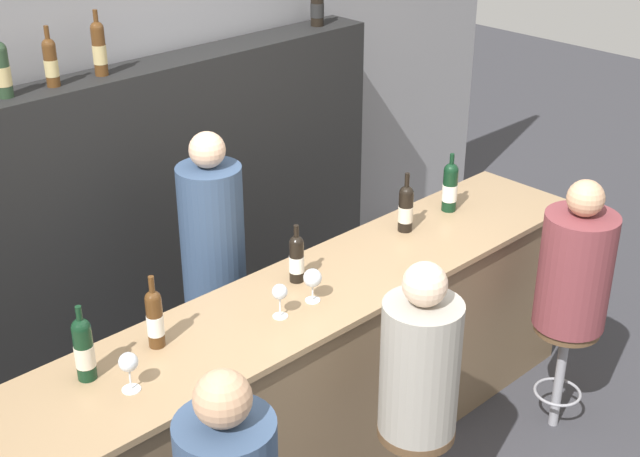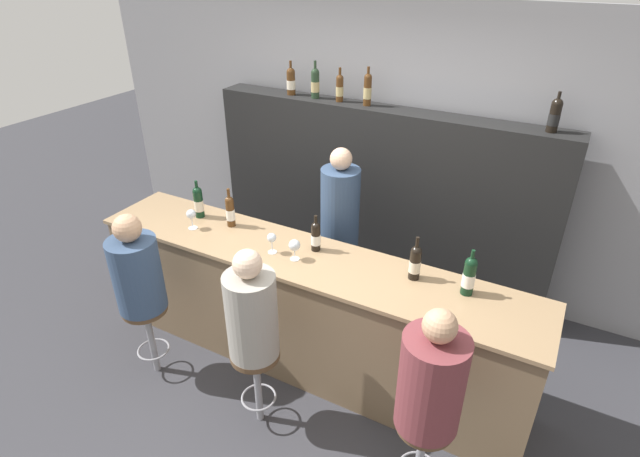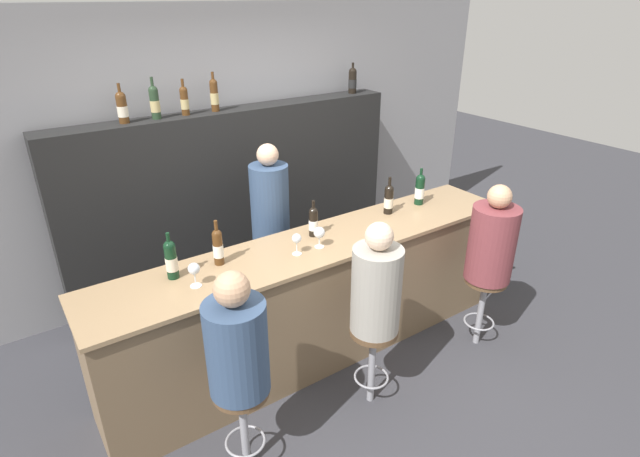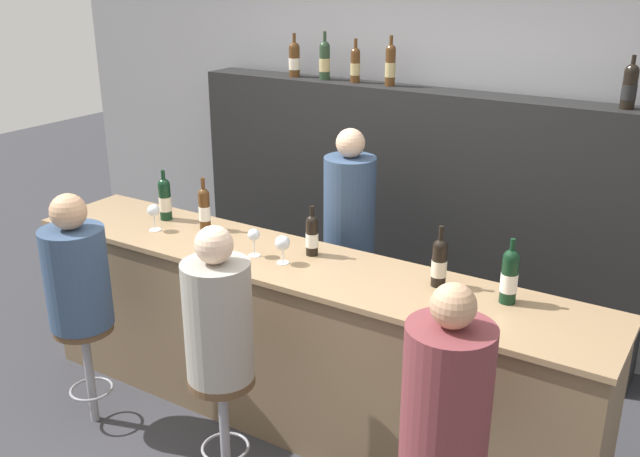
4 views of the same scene
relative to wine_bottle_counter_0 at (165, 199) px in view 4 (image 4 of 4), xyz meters
The scene contains 23 objects.
ground_plane 1.60m from the wine_bottle_counter_0, 21.22° to the right, with size 16.00×16.00×0.00m, color #333338.
wall_back 1.81m from the wine_bottle_counter_0, 54.21° to the left, with size 6.40×0.05×2.60m.
bar_counter 1.24m from the wine_bottle_counter_0, ahead, with size 3.42×0.62×1.00m.
back_bar_cabinet 1.65m from the wine_bottle_counter_0, 49.58° to the left, with size 3.21×0.28×1.74m.
wine_bottle_counter_0 is the anchor object (origin of this frame).
wine_bottle_counter_1 0.32m from the wine_bottle_counter_0, ahead, with size 0.07×0.07×0.32m.
wine_bottle_counter_2 1.09m from the wine_bottle_counter_0, ahead, with size 0.07×0.07×0.28m.
wine_bottle_counter_3 1.83m from the wine_bottle_counter_0, ahead, with size 0.08×0.08×0.32m.
wine_bottle_counter_4 2.19m from the wine_bottle_counter_0, ahead, with size 0.08×0.08×0.32m.
wine_bottle_backbar_0 1.44m from the wine_bottle_counter_0, 83.34° to the left, with size 0.08×0.08×0.30m.
wine_bottle_backbar_1 1.50m from the wine_bottle_counter_0, 72.15° to the left, with size 0.08×0.08×0.33m.
wine_bottle_backbar_2 1.57m from the wine_bottle_counter_0, 62.55° to the left, with size 0.07×0.07×0.29m.
wine_bottle_backbar_3 1.71m from the wine_bottle_counter_0, 53.75° to the left, with size 0.07×0.07×0.33m.
wine_bottle_backbar_4 2.79m from the wine_bottle_counter_0, 27.36° to the left, with size 0.08×0.08×0.30m.
wine_glass_0 0.20m from the wine_bottle_counter_0, 66.44° to the right, with size 0.07×0.07×0.16m.
wine_glass_1 0.85m from the wine_bottle_counter_0, 12.36° to the right, with size 0.07×0.07×0.16m.
wine_glass_2 1.03m from the wine_bottle_counter_0, 10.10° to the right, with size 0.08×0.08×0.16m.
bar_stool_left 1.01m from the wine_bottle_counter_0, 85.05° to the right, with size 0.33×0.33×0.63m.
guest_seated_left 0.80m from the wine_bottle_counter_0, 85.05° to the right, with size 0.35×0.35×0.76m.
bar_stool_middle 1.46m from the wine_bottle_counter_0, 36.20° to the right, with size 0.33×0.33×0.63m.
guest_seated_middle 1.32m from the wine_bottle_counter_0, 36.20° to the right, with size 0.33×0.33×0.77m.
guest_seated_right 2.35m from the wine_bottle_counter_0, 19.27° to the right, with size 0.36×0.36×0.78m.
bartender 1.21m from the wine_bottle_counter_0, 27.86° to the left, with size 0.32×0.32×1.60m.
Camera 4 is at (1.99, -2.64, 2.52)m, focal length 40.00 mm.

